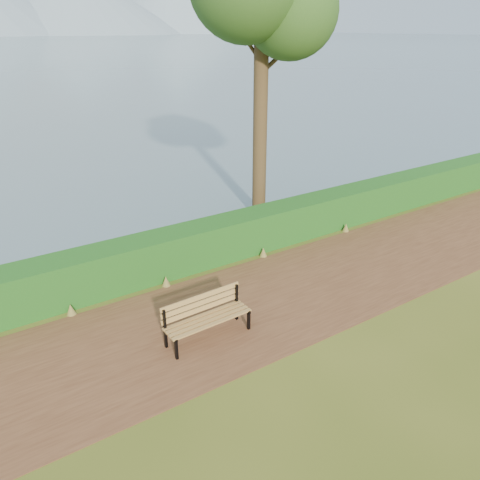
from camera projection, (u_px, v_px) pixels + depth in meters
ground at (259, 313)px, 9.53m from camera, size 140.00×140.00×0.00m
path at (250, 306)px, 9.75m from camera, size 40.00×3.40×0.01m
hedge at (197, 246)px, 11.30m from camera, size 32.00×0.85×1.00m
bench at (206, 314)px, 8.63m from camera, size 1.68×0.54×0.83m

